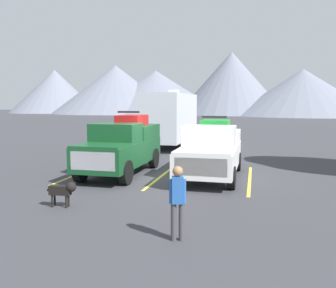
{
  "coord_description": "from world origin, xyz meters",
  "views": [
    {
      "loc": [
        3.68,
        -13.92,
        3.0
      ],
      "look_at": [
        0.0,
        1.39,
        1.2
      ],
      "focal_mm": 38.77,
      "sensor_mm": 36.0,
      "label": 1
    }
  ],
  "objects": [
    {
      "name": "pickup_truck_a",
      "position": [
        -1.76,
        0.45,
        1.21
      ],
      "size": [
        2.16,
        5.32,
        2.63
      ],
      "color": "#144723",
      "rests_on": "ground"
    },
    {
      "name": "pickup_truck_b",
      "position": [
        2.0,
        0.61,
        1.13
      ],
      "size": [
        2.25,
        5.28,
        2.44
      ],
      "color": "white",
      "rests_on": "ground"
    },
    {
      "name": "lot_stripe_c",
      "position": [
        3.54,
        0.39,
        0.0
      ],
      "size": [
        0.12,
        5.5,
        0.01
      ],
      "primitive_type": "cube",
      "color": "gold",
      "rests_on": "ground"
    },
    {
      "name": "camper_trailer_a",
      "position": [
        -1.89,
        9.94,
        2.05
      ],
      "size": [
        2.49,
        8.3,
        3.89
      ],
      "color": "silver",
      "rests_on": "ground"
    },
    {
      "name": "lot_stripe_a",
      "position": [
        -3.54,
        0.39,
        0.0
      ],
      "size": [
        0.12,
        5.5,
        0.01
      ],
      "primitive_type": "cube",
      "color": "gold",
      "rests_on": "ground"
    },
    {
      "name": "mountain_ridge",
      "position": [
        -2.03,
        81.71,
        6.57
      ],
      "size": [
        141.76,
        46.59,
        15.71
      ],
      "color": "slate",
      "rests_on": "ground"
    },
    {
      "name": "ground_plane",
      "position": [
        0.0,
        0.0,
        0.0
      ],
      "size": [
        240.0,
        240.0,
        0.0
      ],
      "primitive_type": "plane",
      "color": "#38383D"
    },
    {
      "name": "dog",
      "position": [
        -1.61,
        -4.71,
        0.51
      ],
      "size": [
        0.91,
        0.3,
        0.75
      ],
      "color": "black",
      "rests_on": "ground"
    },
    {
      "name": "person_a",
      "position": [
        2.09,
        -6.44,
        0.95
      ],
      "size": [
        0.36,
        0.25,
        1.65
      ],
      "color": "#3F3F42",
      "rests_on": "ground"
    },
    {
      "name": "lot_stripe_b",
      "position": [
        0.0,
        0.39,
        0.0
      ],
      "size": [
        0.12,
        5.5,
        0.01
      ],
      "primitive_type": "cube",
      "color": "gold",
      "rests_on": "ground"
    }
  ]
}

